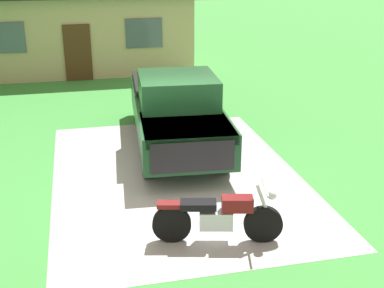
{
  "coord_description": "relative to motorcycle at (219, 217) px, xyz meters",
  "views": [
    {
      "loc": [
        -1.95,
        -10.05,
        4.68
      ],
      "look_at": [
        0.25,
        -0.44,
        0.9
      ],
      "focal_mm": 47.56,
      "sensor_mm": 36.0,
      "label": 1
    }
  ],
  "objects": [
    {
      "name": "pickup_truck",
      "position": [
        0.2,
        4.74,
        0.48
      ],
      "size": [
        2.41,
        5.75,
        1.9
      ],
      "color": "black",
      "rests_on": "ground"
    },
    {
      "name": "ground_plane",
      "position": [
        -0.17,
        2.79,
        -0.47
      ],
      "size": [
        80.0,
        80.0,
        0.0
      ],
      "primitive_type": "plane",
      "color": "#40913F"
    },
    {
      "name": "motorcycle",
      "position": [
        0.0,
        0.0,
        0.0
      ],
      "size": [
        2.18,
        0.84,
        1.09
      ],
      "color": "black",
      "rests_on": "ground"
    },
    {
      "name": "neighbor_house",
      "position": [
        -2.05,
        14.76,
        1.32
      ],
      "size": [
        9.6,
        5.6,
        3.5
      ],
      "color": "tan",
      "rests_on": "ground"
    },
    {
      "name": "driveway_pad",
      "position": [
        -0.17,
        2.79,
        -0.47
      ],
      "size": [
        5.31,
        7.46,
        0.01
      ],
      "primitive_type": "cube",
      "color": "#B0B0B0",
      "rests_on": "ground"
    }
  ]
}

